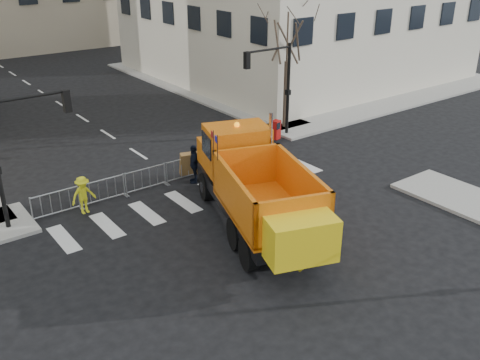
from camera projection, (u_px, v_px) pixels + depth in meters
ground at (283, 246)px, 20.27m from camera, size 120.00×120.00×0.00m
sidewalk_back at (171, 173)px, 26.46m from camera, size 64.00×5.00×0.15m
traffic_light_right at (288, 91)px, 30.76m from camera, size 0.18×0.18×5.40m
crowd_barriers at (166, 173)px, 25.20m from camera, size 12.60×0.60×1.10m
street_tree at (286, 68)px, 31.44m from camera, size 3.00×3.00×7.50m
plow_truck at (256, 185)px, 20.74m from camera, size 6.31×11.37×4.27m
cop_a at (209, 170)px, 24.92m from camera, size 0.71×0.65×1.62m
cop_b at (214, 163)px, 25.57m from camera, size 0.86×0.68×1.75m
cop_c at (194, 164)px, 25.26m from camera, size 0.95×1.18×1.88m
worker at (83, 195)px, 22.09m from camera, size 1.11×0.70×1.64m
newspaper_box at (276, 130)px, 30.58m from camera, size 0.54×0.51×1.10m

